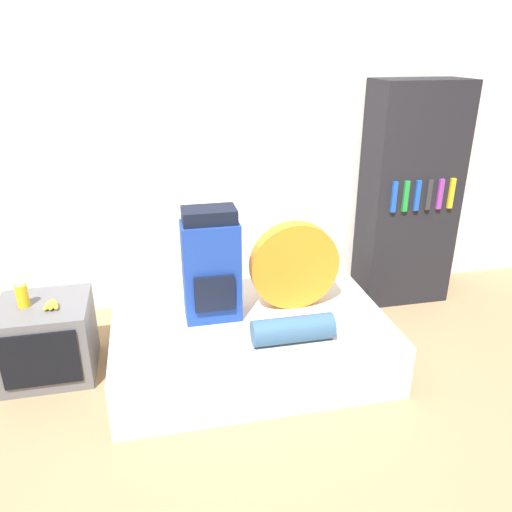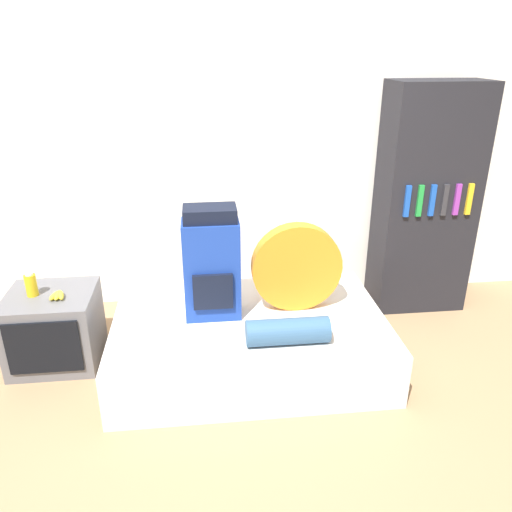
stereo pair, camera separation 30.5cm
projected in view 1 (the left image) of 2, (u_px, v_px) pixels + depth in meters
The scene contains 10 objects.
ground_plane at pixel (270, 432), 2.96m from camera, with size 16.00×16.00×0.00m, color #997551.
wall_back at pixel (220, 153), 4.06m from camera, with size 8.00×0.05×2.60m.
bed at pixel (249, 339), 3.53m from camera, with size 1.87×1.23×0.38m.
backpack at pixel (211, 266), 3.31m from camera, with size 0.38×0.27×0.78m.
tent_bag at pixel (294, 265), 3.48m from camera, with size 0.63×0.11×0.63m.
sleeping_roll at pixel (293, 329), 3.14m from camera, with size 0.52×0.17×0.17m.
television at pixel (47, 339), 3.40m from camera, with size 0.60×0.56×0.53m.
canister at pixel (22, 295), 3.25m from camera, with size 0.08×0.08×0.17m.
banana_bunch at pixel (52, 305), 3.26m from camera, with size 0.11×0.14×0.04m.
bookshelf at pixel (409, 196), 4.21m from camera, with size 0.76×0.44×1.87m.
Camera 1 is at (-0.57, -2.24, 2.12)m, focal length 35.00 mm.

